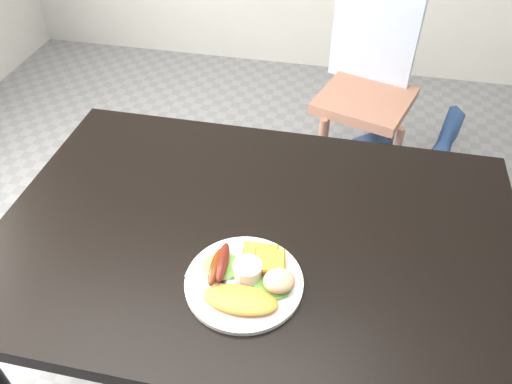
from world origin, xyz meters
The scene contains 14 objects.
dining_table centered at (0.00, 0.00, 0.73)m, with size 1.20×0.80×0.04m, color black.
dining_chair centered at (0.24, 1.12, 0.45)m, with size 0.37×0.37×0.04m, color #A06953.
person centered at (0.31, 0.60, 0.86)m, with size 0.62×0.41×1.72m, color #2B4A80.
plate centered at (0.01, -0.15, 0.76)m, with size 0.25×0.25×0.01m, color white.
lettuce_left centered at (-0.05, -0.13, 0.77)m, with size 0.08×0.08×0.01m, color #5A8E2F.
lettuce_right centered at (0.07, -0.16, 0.77)m, with size 0.08×0.07×0.01m, color green.
omelette centered at (0.01, -0.21, 0.77)m, with size 0.15×0.07×0.02m, color orange.
sausage_a centered at (-0.06, -0.15, 0.78)m, with size 0.02×0.10×0.02m, color #5F1D0E.
sausage_b centered at (-0.05, -0.13, 0.78)m, with size 0.03×0.11×0.03m, color #5B1713.
ramekin centered at (0.01, -0.14, 0.78)m, with size 0.06×0.06×0.04m, color white.
toast_a centered at (0.03, -0.09, 0.77)m, with size 0.08×0.08×0.01m, color olive.
toast_b centered at (0.05, -0.11, 0.78)m, with size 0.07×0.07×0.01m, color brown.
potato_salad centered at (0.08, -0.16, 0.79)m, with size 0.06×0.06×0.03m, color beige.
fork centered at (-0.04, -0.17, 0.76)m, with size 0.16×0.01×0.00m, color #ADAFB7.
Camera 1 is at (0.16, -0.77, 1.59)m, focal length 35.00 mm.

